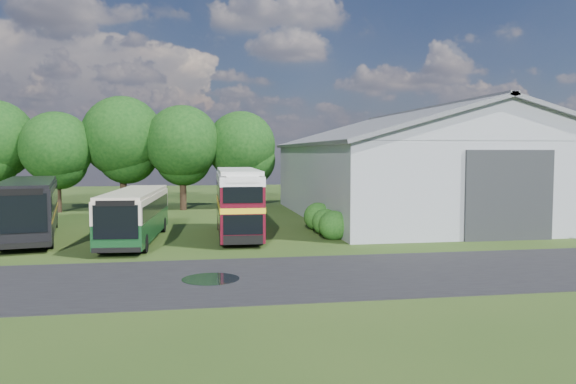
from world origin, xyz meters
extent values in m
plane|color=#1F3711|center=(0.00, 0.00, 0.00)|extent=(120.00, 120.00, 0.00)
cube|color=black|center=(3.00, -3.00, 0.00)|extent=(60.00, 8.00, 0.02)
cylinder|color=black|center=(-1.50, -3.00, 0.00)|extent=(2.20, 2.20, 0.01)
cube|color=gray|center=(15.00, 16.00, 2.75)|extent=(18.00, 24.00, 5.50)
cube|color=#2D3033|center=(15.00, 3.92, 2.50)|extent=(5.20, 0.18, 5.00)
cylinder|color=black|center=(-13.00, 23.50, 1.53)|extent=(0.56, 0.56, 3.06)
sphere|color=black|center=(-13.00, 23.50, 5.27)|extent=(5.78, 5.78, 5.78)
cylinder|color=black|center=(-8.00, 24.80, 1.80)|extent=(0.56, 0.56, 3.60)
sphere|color=black|center=(-8.00, 24.80, 6.20)|extent=(6.80, 6.80, 6.80)
cylinder|color=black|center=(-3.00, 23.80, 1.66)|extent=(0.56, 0.56, 3.31)
sphere|color=black|center=(-3.00, 23.80, 5.70)|extent=(6.26, 6.26, 6.26)
cylinder|color=black|center=(2.00, 24.60, 1.58)|extent=(0.56, 0.56, 3.17)
sphere|color=black|center=(2.00, 24.60, 5.46)|extent=(5.98, 5.98, 5.98)
sphere|color=#194714|center=(5.60, 6.00, 0.00)|extent=(1.70, 1.70, 1.70)
sphere|color=#194714|center=(5.60, 8.00, 0.00)|extent=(1.60, 1.60, 1.60)
sphere|color=#194714|center=(5.60, 10.00, 0.00)|extent=(1.80, 1.80, 1.80)
cube|color=#0E3517|center=(-5.26, 6.92, 1.54)|extent=(3.06, 10.28, 2.52)
cube|color=#4B0A16|center=(0.40, 7.86, 2.08)|extent=(2.51, 9.12, 3.63)
cube|color=black|center=(-11.32, 9.25, 1.81)|extent=(5.09, 12.27, 2.97)
camera|label=1|loc=(-2.09, -24.33, 4.83)|focal=35.00mm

